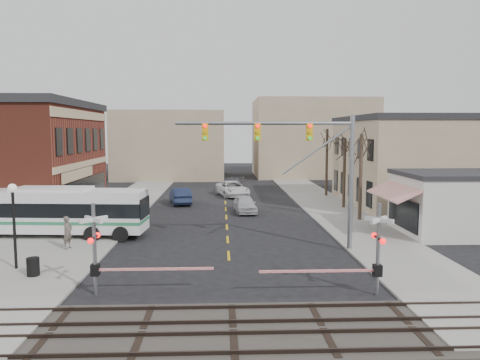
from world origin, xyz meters
The scene contains 22 objects.
ground centered at (0.00, 0.00, 0.00)m, with size 160.00×160.00×0.00m, color black.
sidewalk_west centered at (-9.50, 20.00, 0.06)m, with size 5.00×60.00×0.12m, color gray.
sidewalk_east centered at (9.50, 20.00, 0.06)m, with size 5.00×60.00×0.12m, color gray.
ballast_strip centered at (0.00, -8.00, 0.03)m, with size 160.00×5.00×0.06m, color #332D28.
rail_tracks centered at (0.00, -8.00, 0.12)m, with size 160.00×3.91×0.14m.
tan_building centered at (22.00, 20.00, 4.26)m, with size 20.30×15.30×8.50m.
awning_shop centered at (15.97, 7.00, 2.16)m, with size 9.74×6.20×4.30m.
tree_east_a centered at (10.50, 12.00, 3.50)m, with size 0.28×0.28×6.75m.
tree_east_b centered at (10.80, 18.00, 3.27)m, with size 0.28×0.28×6.30m.
tree_east_c centered at (11.00, 26.00, 3.72)m, with size 0.28×0.28×7.20m.
transit_bus centered at (-11.60, 7.25, 1.79)m, with size 12.48×3.66×3.17m.
traffic_signal_mast centered at (4.37, 2.92, 5.76)m, with size 10.33×0.30×8.00m.
rr_crossing_west centered at (-5.42, -4.10, 1.97)m, with size 5.60×1.36×4.00m.
rr_crossing_east centered at (5.85, -4.66, 1.97)m, with size 5.60×1.36×4.00m.
street_lamp centered at (-10.81, -0.42, 3.21)m, with size 0.44×0.44×4.32m.
trash_bin centered at (-9.47, -1.65, 0.56)m, with size 0.60×0.60×0.88m, color black.
car_a centered at (1.65, 16.18, 0.74)m, with size 1.75×4.35×1.48m, color #B5B4BA.
car_b centered at (-4.40, 21.38, 0.80)m, with size 1.69×4.85×1.60m, color #161F38.
car_c centered at (0.81, 26.58, 0.81)m, with size 2.68×5.82×1.62m, color silver.
car_d centered at (0.69, 31.78, 0.72)m, with size 2.02×4.96×1.44m, color #434348.
pedestrian_near centered at (-9.48, 3.56, 1.09)m, with size 0.71×0.46×1.94m, color #544B43.
pedestrian_far centered at (-11.20, 8.28, 1.04)m, with size 0.89×0.70×1.84m, color #374160.
Camera 1 is at (-0.41, -23.94, 7.03)m, focal length 35.00 mm.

